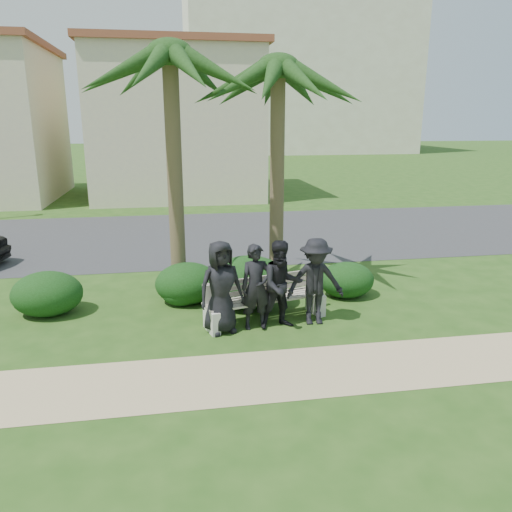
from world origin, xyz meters
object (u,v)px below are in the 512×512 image
object	(u,v)px
park_bench	(266,303)
man_c	(282,285)
man_a	(221,287)
palm_right	(278,70)
palm_left	(170,57)
man_d	(315,282)
man_b	(256,287)

from	to	relation	value
park_bench	man_c	world-z (taller)	man_c
park_bench	man_a	xyz separation A→B (m)	(-0.89, -0.36, 0.48)
park_bench	man_c	size ratio (longest dim) A/B	1.50
palm_right	palm_left	bearing A→B (deg)	-169.51
palm_right	man_c	bearing A→B (deg)	-99.38
man_d	palm_left	distance (m)	5.19
man_c	man_d	world-z (taller)	man_c
park_bench	palm_right	size ratio (longest dim) A/B	0.43
palm_left	man_b	bearing A→B (deg)	-54.27
man_a	man_c	distance (m)	1.13
man_a	man_d	bearing A→B (deg)	-14.75
man_a	palm_right	xyz separation A→B (m)	(1.52, 2.39, 3.94)
man_a	man_b	xyz separation A→B (m)	(0.66, 0.06, -0.05)
man_d	park_bench	bearing A→B (deg)	167.35
palm_right	park_bench	bearing A→B (deg)	-107.18
park_bench	man_b	size ratio (longest dim) A/B	1.56
man_c	palm_right	xyz separation A→B (m)	(0.39, 2.39, 3.96)
man_a	man_c	xyz separation A→B (m)	(1.13, 0.00, -0.02)
man_b	palm_left	xyz separation A→B (m)	(-1.38, 1.92, 4.16)
man_d	palm_right	xyz separation A→B (m)	(-0.27, 2.30, 3.96)
man_c	man_b	bearing A→B (deg)	166.43
man_b	man_d	bearing A→B (deg)	-2.62
park_bench	man_d	distance (m)	1.05
man_d	palm_left	world-z (taller)	palm_left
park_bench	man_d	bearing A→B (deg)	-31.19
man_c	palm_right	distance (m)	4.64
palm_left	palm_right	distance (m)	2.29
man_b	man_c	bearing A→B (deg)	-10.80
park_bench	man_a	bearing A→B (deg)	-172.94
man_c	palm_right	bearing A→B (deg)	73.51
man_a	man_c	world-z (taller)	man_a
man_a	palm_left	xyz separation A→B (m)	(-0.72, 1.98, 4.11)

